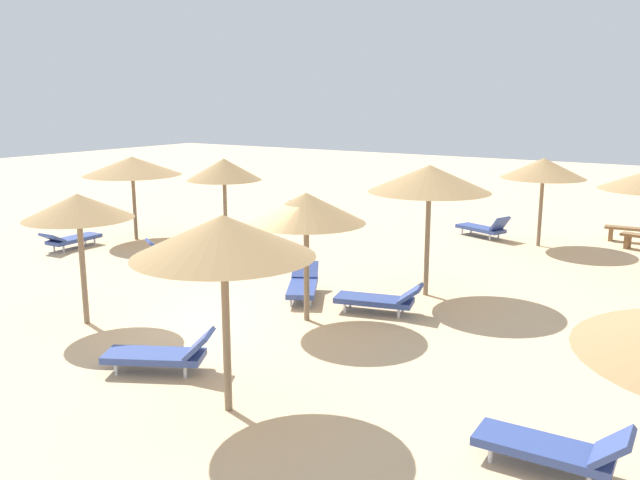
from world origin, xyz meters
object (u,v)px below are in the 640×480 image
(parasol_0, at_px, (306,208))
(parasol_3, at_px, (132,166))
(parasol_1, at_px, (224,170))
(lounger_1, at_px, (179,252))
(parasol_4, at_px, (223,237))
(lounger_4, at_px, (162,354))
(lounger_3, at_px, (71,239))
(lounger_6, at_px, (484,228))
(bench_2, at_px, (302,202))
(parasol_6, at_px, (544,168))
(parasol_2, at_px, (430,179))
(bench_1, at_px, (629,232))
(lounger_0, at_px, (303,284))
(lounger_5, at_px, (554,448))
(lounger_2, at_px, (380,299))
(parasol_9, at_px, (78,207))

(parasol_0, bearing_deg, parasol_3, 158.54)
(parasol_1, height_order, lounger_1, parasol_1)
(parasol_4, height_order, lounger_4, parasol_4)
(lounger_3, relative_size, lounger_6, 1.00)
(lounger_1, relative_size, bench_2, 1.26)
(parasol_0, distance_m, parasol_1, 6.98)
(parasol_3, relative_size, parasol_6, 1.14)
(parasol_2, relative_size, bench_1, 2.04)
(parasol_1, xyz_separation_m, lounger_0, (4.70, -2.69, -2.19))
(lounger_4, bearing_deg, parasol_6, 78.53)
(parasol_1, bearing_deg, lounger_5, -31.64)
(bench_1, height_order, bench_2, same)
(lounger_5, bearing_deg, lounger_0, 147.10)
(parasol_2, relative_size, lounger_1, 1.61)
(bench_2, bearing_deg, lounger_2, -48.42)
(lounger_4, height_order, lounger_5, lounger_4)
(parasol_1, bearing_deg, bench_1, 38.42)
(parasol_3, relative_size, lounger_6, 1.63)
(parasol_3, distance_m, lounger_4, 11.59)
(lounger_2, relative_size, lounger_3, 1.03)
(parasol_6, bearing_deg, bench_2, 171.20)
(parasol_2, distance_m, lounger_3, 11.71)
(lounger_3, xyz_separation_m, lounger_4, (9.41, -5.20, 0.01))
(parasol_1, bearing_deg, parasol_0, -35.14)
(lounger_2, relative_size, bench_1, 1.31)
(bench_2, bearing_deg, lounger_5, -46.50)
(lounger_1, distance_m, lounger_4, 7.81)
(parasol_3, distance_m, lounger_5, 16.80)
(parasol_9, height_order, lounger_1, parasol_9)
(parasol_1, xyz_separation_m, lounger_2, (6.80, -2.77, -2.19))
(lounger_6, bearing_deg, parasol_0, -91.50)
(parasol_2, bearing_deg, parasol_1, 172.36)
(lounger_1, bearing_deg, parasol_3, 156.31)
(parasol_3, height_order, lounger_6, parasol_3)
(lounger_3, bearing_deg, parasol_1, 29.50)
(parasol_6, height_order, lounger_6, parasol_6)
(parasol_3, height_order, lounger_3, parasol_3)
(lounger_2, bearing_deg, lounger_1, 172.68)
(parasol_6, relative_size, bench_1, 1.83)
(parasol_2, relative_size, lounger_0, 1.58)
(parasol_2, bearing_deg, parasol_9, -131.83)
(lounger_3, bearing_deg, lounger_1, 7.54)
(parasol_0, distance_m, lounger_2, 2.67)
(bench_1, bearing_deg, parasol_0, -110.41)
(lounger_1, bearing_deg, lounger_3, -172.46)
(parasol_0, relative_size, parasol_6, 0.98)
(lounger_5, height_order, lounger_6, lounger_6)
(bench_1, relative_size, bench_2, 1.00)
(parasol_2, height_order, lounger_4, parasol_2)
(parasol_6, bearing_deg, bench_1, 42.95)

